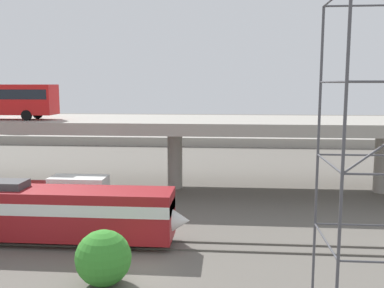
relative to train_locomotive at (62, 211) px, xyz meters
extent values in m
plane|color=#605B54|center=(5.64, -4.00, -2.19)|extent=(260.00, 260.00, 0.00)
cube|color=#59544C|center=(5.64, -0.72, -2.13)|extent=(110.00, 0.12, 0.12)
cube|color=#59544C|center=(5.64, 0.72, -2.13)|extent=(110.00, 0.12, 0.12)
cube|color=maroon|center=(-0.83, 0.00, -0.11)|extent=(16.52, 3.00, 3.20)
cube|color=white|center=(-0.83, 0.00, 0.47)|extent=(16.52, 3.04, 0.77)
cone|color=white|center=(7.43, 0.00, -0.43)|extent=(2.25, 2.85, 2.85)
cube|color=black|center=(5.74, 0.00, 0.79)|extent=(2.25, 2.70, 1.02)
cube|color=#3F3F42|center=(-3.64, 0.00, 1.74)|extent=(2.40, 1.80, 0.50)
cylinder|color=black|center=(4.33, 1.35, -1.71)|extent=(0.96, 0.18, 0.96)
cylinder|color=black|center=(4.33, -1.35, -1.71)|extent=(0.96, 0.18, 0.96)
cube|color=#9E998E|center=(5.64, 16.00, 4.38)|extent=(96.00, 11.30, 1.11)
cylinder|color=#9E998E|center=(5.64, 16.00, 0.82)|extent=(1.50, 1.50, 6.01)
cylinder|color=#9E998E|center=(26.04, 16.00, 0.82)|extent=(1.50, 1.50, 6.01)
cylinder|color=black|center=(-8.08, 12.54, 5.43)|extent=(1.00, 0.26, 1.00)
cylinder|color=black|center=(-8.08, 14.96, 5.43)|extent=(1.00, 0.26, 1.00)
cube|color=maroon|center=(-4.72, 6.85, -0.75)|extent=(2.00, 2.30, 2.00)
cube|color=silver|center=(-1.22, 6.85, -0.45)|extent=(4.60, 2.30, 2.60)
cylinder|color=black|center=(-4.42, 5.75, -1.75)|extent=(0.88, 0.28, 0.88)
cylinder|color=black|center=(-4.42, 7.94, -1.75)|extent=(0.88, 0.28, 0.88)
cylinder|color=black|center=(-0.21, 5.75, -1.75)|extent=(0.88, 0.28, 0.88)
cylinder|color=black|center=(-0.21, 7.94, -1.75)|extent=(0.88, 0.28, 0.88)
cylinder|color=#47474C|center=(14.29, -10.97, 4.46)|extent=(0.10, 0.10, 13.31)
cylinder|color=#47474C|center=(14.29, -14.47, 4.46)|extent=(0.10, 0.10, 13.31)
cylinder|color=#47474C|center=(16.04, -10.97, 3.13)|extent=(3.50, 0.07, 0.07)
cylinder|color=#47474C|center=(14.29, -12.72, 3.13)|extent=(0.07, 3.50, 0.07)
cylinder|color=#47474C|center=(16.04, -10.97, 5.79)|extent=(3.50, 0.07, 0.07)
cylinder|color=#47474C|center=(14.29, -12.72, 5.79)|extent=(0.07, 3.50, 0.07)
cylinder|color=#47474C|center=(16.04, -10.97, 8.46)|extent=(3.50, 0.07, 0.07)
cylinder|color=#47474C|center=(14.29, -12.72, 8.46)|extent=(0.07, 3.50, 0.07)
cylinder|color=#47474C|center=(16.04, -10.97, 11.12)|extent=(3.50, 0.07, 0.07)
cube|color=#9E998E|center=(5.64, 51.00, -1.42)|extent=(79.21, 11.07, 1.54)
cube|color=maroon|center=(25.17, 50.89, 0.02)|extent=(4.43, 1.90, 0.70)
cube|color=#1E232B|center=(24.95, 50.89, 0.61)|extent=(1.95, 1.67, 0.48)
cylinder|color=black|center=(26.54, 51.80, -0.33)|extent=(0.64, 0.20, 0.64)
cylinder|color=black|center=(26.54, 49.99, -0.33)|extent=(0.64, 0.20, 0.64)
cylinder|color=black|center=(23.80, 51.80, -0.33)|extent=(0.64, 0.20, 0.64)
cylinder|color=black|center=(23.80, 49.99, -0.33)|extent=(0.64, 0.20, 0.64)
cube|color=#9E998C|center=(17.06, 51.03, 0.02)|extent=(4.50, 1.84, 0.70)
cube|color=#1E232B|center=(16.84, 51.03, 0.61)|extent=(1.98, 1.62, 0.48)
cylinder|color=black|center=(18.46, 51.91, -0.33)|extent=(0.64, 0.20, 0.64)
cylinder|color=black|center=(18.46, 50.16, -0.33)|extent=(0.64, 0.20, 0.64)
cylinder|color=black|center=(15.66, 51.91, -0.33)|extent=(0.64, 0.20, 0.64)
cylinder|color=black|center=(15.66, 50.16, -0.33)|extent=(0.64, 0.20, 0.64)
cube|color=#9E998C|center=(8.20, 49.29, 0.02)|extent=(4.56, 1.89, 0.70)
cube|color=#1E232B|center=(7.97, 49.29, 0.61)|extent=(2.01, 1.67, 0.48)
cylinder|color=black|center=(9.61, 50.19, -0.33)|extent=(0.64, 0.20, 0.64)
cylinder|color=black|center=(9.61, 48.39, -0.33)|extent=(0.64, 0.20, 0.64)
cylinder|color=black|center=(6.78, 50.19, -0.33)|extent=(0.64, 0.20, 0.64)
cylinder|color=black|center=(6.78, 48.39, -0.33)|extent=(0.64, 0.20, 0.64)
cube|color=#515459|center=(17.41, 53.65, 0.02)|extent=(4.46, 1.80, 0.70)
cube|color=#1E232B|center=(17.63, 53.65, 0.61)|extent=(1.96, 1.58, 0.48)
cylinder|color=black|center=(16.02, 52.79, -0.33)|extent=(0.64, 0.20, 0.64)
cylinder|color=black|center=(16.02, 54.50, -0.33)|extent=(0.64, 0.20, 0.64)
cylinder|color=black|center=(18.79, 52.79, -0.33)|extent=(0.64, 0.20, 0.64)
cylinder|color=black|center=(18.79, 54.50, -0.33)|extent=(0.64, 0.20, 0.64)
cube|color=navy|center=(-27.52, 53.19, 0.02)|extent=(4.55, 1.88, 0.70)
cube|color=#1E232B|center=(-27.29, 53.19, 0.61)|extent=(2.00, 1.66, 0.48)
cylinder|color=black|center=(-28.93, 52.30, -0.33)|extent=(0.64, 0.20, 0.64)
cylinder|color=black|center=(-28.93, 54.09, -0.33)|extent=(0.64, 0.20, 0.64)
cylinder|color=black|center=(-26.11, 52.30, -0.33)|extent=(0.64, 0.20, 0.64)
cylinder|color=black|center=(-26.11, 54.09, -0.33)|extent=(0.64, 0.20, 0.64)
cube|color=#0C4C26|center=(-26.98, 48.43, 0.02)|extent=(4.12, 1.87, 0.70)
cube|color=#1E232B|center=(-26.78, 48.43, 0.61)|extent=(1.81, 1.65, 0.48)
cylinder|color=black|center=(-28.26, 47.54, -0.33)|extent=(0.64, 0.20, 0.64)
cylinder|color=black|center=(-28.26, 49.32, -0.33)|extent=(0.64, 0.20, 0.64)
cylinder|color=black|center=(-25.71, 47.54, -0.33)|extent=(0.64, 0.20, 0.64)
cylinder|color=black|center=(-25.71, 49.32, -0.33)|extent=(0.64, 0.20, 0.64)
cube|color=#2D5170|center=(5.64, 74.00, -2.19)|extent=(140.00, 36.00, 0.01)
sphere|color=#368A2C|center=(4.48, -5.79, -0.71)|extent=(2.97, 2.97, 2.97)
camera|label=1|loc=(10.94, -27.22, 8.39)|focal=40.73mm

